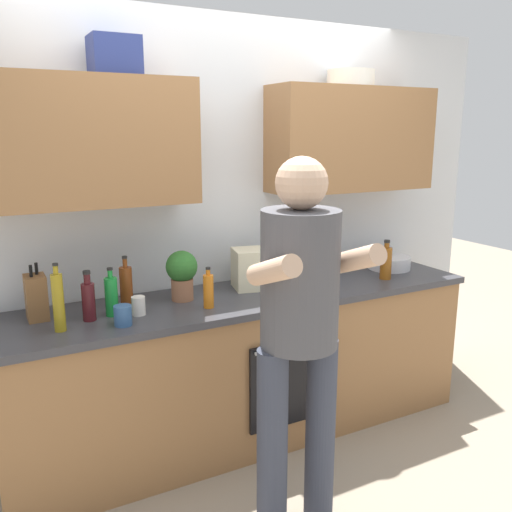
{
  "coord_description": "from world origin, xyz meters",
  "views": [
    {
      "loc": [
        -1.38,
        -2.7,
        1.83
      ],
      "look_at": [
        -0.0,
        -0.1,
        1.15
      ],
      "focal_mm": 38.06,
      "sensor_mm": 36.0,
      "label": 1
    }
  ],
  "objects_px": {
    "cup_ceramic": "(313,274)",
    "bottle_soda": "(111,296)",
    "bottle_juice": "(208,291)",
    "bottle_wine": "(89,300)",
    "grocery_bag_rice": "(254,269)",
    "bottle_vinegar": "(126,286)",
    "bottle_syrup": "(386,262)",
    "cup_tea": "(123,315)",
    "potted_herb": "(182,272)",
    "knife_block": "(36,297)",
    "person_standing": "(300,321)",
    "bottle_oil": "(58,302)",
    "mixing_bowl": "(389,262)",
    "bottle_water": "(331,258)",
    "cup_coffee": "(138,306)"
  },
  "relations": [
    {
      "from": "cup_ceramic",
      "to": "bottle_soda",
      "type": "bearing_deg",
      "value": -178.37
    },
    {
      "from": "bottle_juice",
      "to": "bottle_wine",
      "type": "bearing_deg",
      "value": 171.23
    },
    {
      "from": "bottle_wine",
      "to": "grocery_bag_rice",
      "type": "xyz_separation_m",
      "value": [
        1.0,
        0.13,
        0.01
      ]
    },
    {
      "from": "bottle_vinegar",
      "to": "bottle_soda",
      "type": "distance_m",
      "value": 0.15
    },
    {
      "from": "bottle_syrup",
      "to": "grocery_bag_rice",
      "type": "height_order",
      "value": "bottle_syrup"
    },
    {
      "from": "bottle_wine",
      "to": "cup_tea",
      "type": "xyz_separation_m",
      "value": [
        0.13,
        -0.15,
        -0.06
      ]
    },
    {
      "from": "bottle_vinegar",
      "to": "potted_herb",
      "type": "distance_m",
      "value": 0.31
    },
    {
      "from": "knife_block",
      "to": "person_standing",
      "type": "bearing_deg",
      "value": -44.15
    },
    {
      "from": "bottle_oil",
      "to": "mixing_bowl",
      "type": "distance_m",
      "value": 2.2
    },
    {
      "from": "potted_herb",
      "to": "bottle_soda",
      "type": "bearing_deg",
      "value": -169.09
    },
    {
      "from": "bottle_vinegar",
      "to": "cup_ceramic",
      "type": "bearing_deg",
      "value": -3.51
    },
    {
      "from": "knife_block",
      "to": "potted_herb",
      "type": "bearing_deg",
      "value": -3.06
    },
    {
      "from": "bottle_soda",
      "to": "potted_herb",
      "type": "bearing_deg",
      "value": 10.91
    },
    {
      "from": "bottle_water",
      "to": "grocery_bag_rice",
      "type": "bearing_deg",
      "value": -179.79
    },
    {
      "from": "cup_tea",
      "to": "knife_block",
      "type": "xyz_separation_m",
      "value": [
        -0.36,
        0.29,
        0.06
      ]
    },
    {
      "from": "bottle_oil",
      "to": "bottle_syrup",
      "type": "relative_size",
      "value": 1.31
    },
    {
      "from": "bottle_vinegar",
      "to": "cup_tea",
      "type": "distance_m",
      "value": 0.3
    },
    {
      "from": "bottle_oil",
      "to": "bottle_syrup",
      "type": "distance_m",
      "value": 1.99
    },
    {
      "from": "bottle_oil",
      "to": "bottle_wine",
      "type": "bearing_deg",
      "value": 29.26
    },
    {
      "from": "mixing_bowl",
      "to": "bottle_soda",
      "type": "bearing_deg",
      "value": -177.63
    },
    {
      "from": "person_standing",
      "to": "potted_herb",
      "type": "bearing_deg",
      "value": 103.02
    },
    {
      "from": "person_standing",
      "to": "bottle_water",
      "type": "xyz_separation_m",
      "value": [
        0.83,
        0.93,
        -0.01
      ]
    },
    {
      "from": "bottle_oil",
      "to": "bottle_soda",
      "type": "bearing_deg",
      "value": 21.88
    },
    {
      "from": "bottle_oil",
      "to": "bottle_soda",
      "type": "relative_size",
      "value": 1.31
    },
    {
      "from": "bottle_wine",
      "to": "potted_herb",
      "type": "bearing_deg",
      "value": 10.97
    },
    {
      "from": "grocery_bag_rice",
      "to": "cup_tea",
      "type": "bearing_deg",
      "value": -162.25
    },
    {
      "from": "mixing_bowl",
      "to": "knife_block",
      "type": "relative_size",
      "value": 1.0
    },
    {
      "from": "person_standing",
      "to": "knife_block",
      "type": "distance_m",
      "value": 1.35
    },
    {
      "from": "cup_ceramic",
      "to": "knife_block",
      "type": "bearing_deg",
      "value": 177.0
    },
    {
      "from": "person_standing",
      "to": "cup_coffee",
      "type": "xyz_separation_m",
      "value": [
        -0.5,
        0.76,
        -0.08
      ]
    },
    {
      "from": "bottle_juice",
      "to": "knife_block",
      "type": "xyz_separation_m",
      "value": [
        -0.84,
        0.24,
        0.02
      ]
    },
    {
      "from": "bottle_soda",
      "to": "knife_block",
      "type": "xyz_separation_m",
      "value": [
        -0.35,
        0.12,
        0.01
      ]
    },
    {
      "from": "bottle_water",
      "to": "potted_herb",
      "type": "bearing_deg",
      "value": -178.5
    },
    {
      "from": "bottle_oil",
      "to": "bottle_water",
      "type": "height_order",
      "value": "bottle_oil"
    },
    {
      "from": "bottle_syrup",
      "to": "cup_ceramic",
      "type": "distance_m",
      "value": 0.48
    },
    {
      "from": "person_standing",
      "to": "bottle_wine",
      "type": "relative_size",
      "value": 6.72
    },
    {
      "from": "bottle_wine",
      "to": "cup_coffee",
      "type": "xyz_separation_m",
      "value": [
        0.24,
        -0.03,
        -0.06
      ]
    },
    {
      "from": "bottle_wine",
      "to": "person_standing",
      "type": "bearing_deg",
      "value": -47.07
    },
    {
      "from": "potted_herb",
      "to": "grocery_bag_rice",
      "type": "relative_size",
      "value": 1.18
    },
    {
      "from": "bottle_wine",
      "to": "cup_tea",
      "type": "relative_size",
      "value": 2.57
    },
    {
      "from": "knife_block",
      "to": "cup_tea",
      "type": "bearing_deg",
      "value": -39.24
    },
    {
      "from": "grocery_bag_rice",
      "to": "bottle_syrup",
      "type": "bearing_deg",
      "value": -14.46
    },
    {
      "from": "bottle_oil",
      "to": "mixing_bowl",
      "type": "relative_size",
      "value": 1.15
    },
    {
      "from": "bottle_vinegar",
      "to": "mixing_bowl",
      "type": "xyz_separation_m",
      "value": [
        1.82,
        -0.03,
        -0.07
      ]
    },
    {
      "from": "cup_coffee",
      "to": "mixing_bowl",
      "type": "relative_size",
      "value": 0.34
    },
    {
      "from": "bottle_water",
      "to": "knife_block",
      "type": "xyz_separation_m",
      "value": [
        -1.8,
        0.01,
        -0.01
      ]
    },
    {
      "from": "bottle_vinegar",
      "to": "cup_coffee",
      "type": "distance_m",
      "value": 0.18
    },
    {
      "from": "potted_herb",
      "to": "bottle_water",
      "type": "bearing_deg",
      "value": 1.5
    },
    {
      "from": "bottle_soda",
      "to": "bottle_wine",
      "type": "bearing_deg",
      "value": -168.81
    },
    {
      "from": "bottle_vinegar",
      "to": "cup_ceramic",
      "type": "relative_size",
      "value": 2.7
    }
  ]
}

